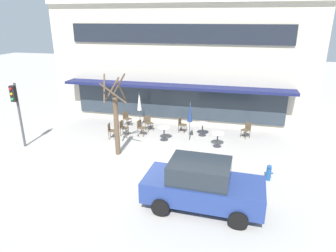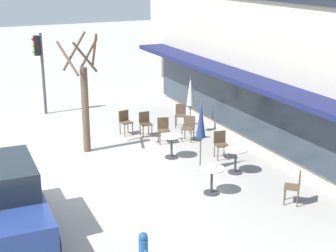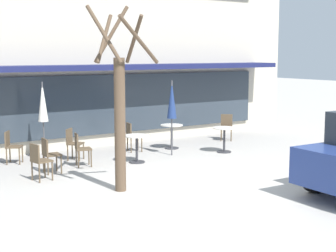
{
  "view_description": "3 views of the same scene",
  "coord_description": "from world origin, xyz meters",
  "px_view_note": "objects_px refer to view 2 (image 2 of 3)",
  "views": [
    {
      "loc": [
        3.84,
        -11.83,
        6.41
      ],
      "look_at": [
        0.23,
        3.0,
        0.9
      ],
      "focal_mm": 32.0,
      "sensor_mm": 36.0,
      "label": 1
    },
    {
      "loc": [
        14.21,
        -3.7,
        6.09
      ],
      "look_at": [
        0.41,
        2.81,
        1.26
      ],
      "focal_mm": 55.0,
      "sensor_mm": 36.0,
      "label": 2
    },
    {
      "loc": [
        -7.06,
        -8.82,
        2.97
      ],
      "look_at": [
        0.67,
        2.66,
        1.02
      ],
      "focal_mm": 55.0,
      "sensor_mm": 36.0,
      "label": 3
    }
  ],
  "objects_px": {
    "cafe_chair_3": "(180,114)",
    "cafe_chair_1": "(125,121)",
    "cafe_chair_4": "(163,128)",
    "cafe_chair_5": "(295,185)",
    "patio_umbrella_green_folded": "(201,120)",
    "cafe_chair_2": "(221,142)",
    "cafe_chair_6": "(145,122)",
    "parked_sedan": "(1,201)",
    "traffic_light_pole": "(40,60)",
    "cafe_chair_0": "(189,126)",
    "patio_umbrella_cream_folded": "(190,91)",
    "fire_hydrant": "(143,247)",
    "cafe_table_streetside": "(172,143)",
    "cafe_table_near_wall": "(236,157)",
    "street_tree": "(85,99)",
    "cafe_table_by_tree": "(212,176)"
  },
  "relations": [
    {
      "from": "cafe_chair_3",
      "to": "cafe_chair_1",
      "type": "bearing_deg",
      "value": -91.39
    },
    {
      "from": "cafe_chair_1",
      "to": "cafe_chair_4",
      "type": "height_order",
      "value": "same"
    },
    {
      "from": "cafe_chair_5",
      "to": "patio_umbrella_green_folded",
      "type": "bearing_deg",
      "value": -159.45
    },
    {
      "from": "cafe_chair_2",
      "to": "cafe_chair_6",
      "type": "xyz_separation_m",
      "value": [
        -3.15,
        -1.34,
        0.0
      ]
    },
    {
      "from": "parked_sedan",
      "to": "cafe_chair_1",
      "type": "bearing_deg",
      "value": 137.99
    },
    {
      "from": "cafe_chair_1",
      "to": "traffic_light_pole",
      "type": "relative_size",
      "value": 0.26
    },
    {
      "from": "cafe_chair_0",
      "to": "patio_umbrella_cream_folded",
      "type": "bearing_deg",
      "value": 148.76
    },
    {
      "from": "patio_umbrella_green_folded",
      "to": "fire_hydrant",
      "type": "bearing_deg",
      "value": -41.75
    },
    {
      "from": "patio_umbrella_green_folded",
      "to": "cafe_chair_5",
      "type": "xyz_separation_m",
      "value": [
        3.08,
        1.15,
        -1.1
      ]
    },
    {
      "from": "parked_sedan",
      "to": "patio_umbrella_green_folded",
      "type": "bearing_deg",
      "value": 103.81
    },
    {
      "from": "cafe_chair_5",
      "to": "cafe_chair_4",
      "type": "bearing_deg",
      "value": -169.8
    },
    {
      "from": "cafe_chair_5",
      "to": "cafe_table_streetside",
      "type": "bearing_deg",
      "value": -161.79
    },
    {
      "from": "cafe_table_near_wall",
      "to": "cafe_chair_4",
      "type": "bearing_deg",
      "value": -166.99
    },
    {
      "from": "street_tree",
      "to": "fire_hydrant",
      "type": "xyz_separation_m",
      "value": [
        7.12,
        -0.9,
        -1.48
      ]
    },
    {
      "from": "cafe_chair_0",
      "to": "cafe_table_by_tree",
      "type": "bearing_deg",
      "value": -19.37
    },
    {
      "from": "cafe_table_streetside",
      "to": "cafe_chair_2",
      "type": "relative_size",
      "value": 0.85
    },
    {
      "from": "cafe_chair_0",
      "to": "cafe_chair_5",
      "type": "bearing_deg",
      "value": 1.58
    },
    {
      "from": "cafe_chair_0",
      "to": "traffic_light_pole",
      "type": "relative_size",
      "value": 0.26
    },
    {
      "from": "cafe_chair_4",
      "to": "fire_hydrant",
      "type": "bearing_deg",
      "value": -27.95
    },
    {
      "from": "cafe_table_by_tree",
      "to": "patio_umbrella_cream_folded",
      "type": "relative_size",
      "value": 0.35
    },
    {
      "from": "cafe_table_streetside",
      "to": "cafe_chair_4",
      "type": "height_order",
      "value": "cafe_chair_4"
    },
    {
      "from": "patio_umbrella_cream_folded",
      "to": "cafe_chair_1",
      "type": "relative_size",
      "value": 2.47
    },
    {
      "from": "patio_umbrella_green_folded",
      "to": "patio_umbrella_cream_folded",
      "type": "relative_size",
      "value": 1.0
    },
    {
      "from": "cafe_chair_1",
      "to": "patio_umbrella_green_folded",
      "type": "bearing_deg",
      "value": 10.63
    },
    {
      "from": "cafe_chair_5",
      "to": "traffic_light_pole",
      "type": "height_order",
      "value": "traffic_light_pole"
    },
    {
      "from": "cafe_table_streetside",
      "to": "cafe_chair_0",
      "type": "relative_size",
      "value": 0.85
    },
    {
      "from": "street_tree",
      "to": "cafe_chair_1",
      "type": "bearing_deg",
      "value": 122.51
    },
    {
      "from": "patio_umbrella_green_folded",
      "to": "cafe_table_streetside",
      "type": "bearing_deg",
      "value": -167.21
    },
    {
      "from": "patio_umbrella_cream_folded",
      "to": "cafe_chair_0",
      "type": "distance_m",
      "value": 1.36
    },
    {
      "from": "cafe_chair_0",
      "to": "cafe_chair_6",
      "type": "bearing_deg",
      "value": -133.93
    },
    {
      "from": "cafe_chair_2",
      "to": "street_tree",
      "type": "height_order",
      "value": "street_tree"
    },
    {
      "from": "patio_umbrella_green_folded",
      "to": "cafe_chair_0",
      "type": "xyz_separation_m",
      "value": [
        -2.68,
        0.99,
        -1.1
      ]
    },
    {
      "from": "patio_umbrella_cream_folded",
      "to": "traffic_light_pole",
      "type": "distance_m",
      "value": 6.68
    },
    {
      "from": "street_tree",
      "to": "traffic_light_pole",
      "type": "xyz_separation_m",
      "value": [
        -5.2,
        -0.35,
        0.47
      ]
    },
    {
      "from": "cafe_table_near_wall",
      "to": "patio_umbrella_green_folded",
      "type": "relative_size",
      "value": 0.35
    },
    {
      "from": "cafe_table_near_wall",
      "to": "cafe_chair_2",
      "type": "distance_m",
      "value": 1.32
    },
    {
      "from": "cafe_chair_0",
      "to": "cafe_chair_3",
      "type": "xyz_separation_m",
      "value": [
        -1.59,
        0.47,
        0.0
      ]
    },
    {
      "from": "cafe_table_near_wall",
      "to": "cafe_chair_3",
      "type": "height_order",
      "value": "cafe_chair_3"
    },
    {
      "from": "cafe_chair_1",
      "to": "cafe_chair_0",
      "type": "bearing_deg",
      "value": 47.74
    },
    {
      "from": "cafe_table_near_wall",
      "to": "cafe_chair_4",
      "type": "distance_m",
      "value": 3.56
    },
    {
      "from": "cafe_chair_2",
      "to": "cafe_chair_4",
      "type": "height_order",
      "value": "same"
    },
    {
      "from": "cafe_chair_3",
      "to": "cafe_chair_6",
      "type": "distance_m",
      "value": 1.72
    },
    {
      "from": "cafe_table_streetside",
      "to": "cafe_table_by_tree",
      "type": "xyz_separation_m",
      "value": [
        2.96,
        -0.19,
        0.0
      ]
    },
    {
      "from": "cafe_chair_3",
      "to": "fire_hydrant",
      "type": "xyz_separation_m",
      "value": [
        8.23,
        -5.0,
        -0.17
      ]
    },
    {
      "from": "cafe_chair_3",
      "to": "traffic_light_pole",
      "type": "xyz_separation_m",
      "value": [
        -4.09,
        -4.45,
        1.77
      ]
    },
    {
      "from": "cafe_table_by_tree",
      "to": "fire_hydrant",
      "type": "distance_m",
      "value": 3.86
    },
    {
      "from": "cafe_chair_5",
      "to": "cafe_chair_6",
      "type": "height_order",
      "value": "same"
    },
    {
      "from": "cafe_table_near_wall",
      "to": "fire_hydrant",
      "type": "height_order",
      "value": "cafe_table_near_wall"
    },
    {
      "from": "cafe_chair_0",
      "to": "fire_hydrant",
      "type": "distance_m",
      "value": 8.05
    },
    {
      "from": "patio_umbrella_cream_folded",
      "to": "parked_sedan",
      "type": "height_order",
      "value": "patio_umbrella_cream_folded"
    }
  ]
}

